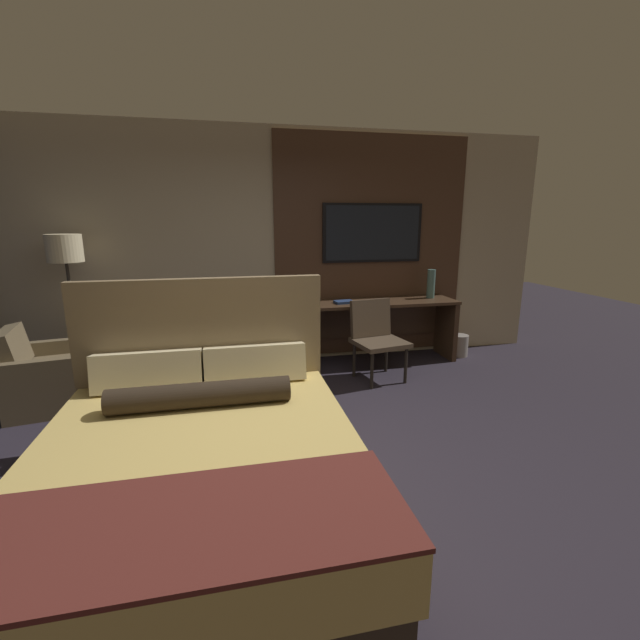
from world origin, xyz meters
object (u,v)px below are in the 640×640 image
(tv, at_px, (373,233))
(vase_tall, at_px, (431,284))
(armchair_by_window, at_px, (52,378))
(floor_lamp, at_px, (66,260))
(desk_chair, at_px, (376,333))
(waste_bin, at_px, (459,345))
(desk, at_px, (376,319))
(bed, at_px, (201,464))
(book, at_px, (344,302))

(tv, bearing_deg, vase_tall, -15.64)
(armchair_by_window, relative_size, floor_lamp, 0.57)
(tv, xyz_separation_m, desk_chair, (-0.21, -0.80, -1.07))
(tv, relative_size, waste_bin, 4.55)
(desk, bearing_deg, armchair_by_window, -170.00)
(waste_bin, bearing_deg, desk, 176.36)
(tv, bearing_deg, bed, -126.04)
(book, xyz_separation_m, waste_bin, (1.58, 0.01, -0.65))
(desk, height_order, tv, tv)
(desk, distance_m, desk_chair, 0.61)
(tv, height_order, armchair_by_window, tv)
(desk, bearing_deg, waste_bin, -3.64)
(desk_chair, height_order, floor_lamp, floor_lamp)
(bed, bearing_deg, waste_bin, 38.09)
(tv, xyz_separation_m, waste_bin, (1.13, -0.30, -1.44))
(tv, bearing_deg, desk_chair, -104.84)
(tv, height_order, waste_bin, tv)
(book, relative_size, waste_bin, 0.85)
(desk_chair, height_order, armchair_by_window, desk_chair)
(vase_tall, bearing_deg, armchair_by_window, -171.40)
(vase_tall, xyz_separation_m, book, (-1.17, -0.11, -0.17))
(desk, relative_size, waste_bin, 6.95)
(book, bearing_deg, bed, -122.54)
(vase_tall, distance_m, waste_bin, 0.91)
(desk, distance_m, floor_lamp, 3.49)
(floor_lamp, bearing_deg, armchair_by_window, -99.15)
(bed, height_order, book, bed)
(bed, relative_size, desk, 1.09)
(floor_lamp, height_order, waste_bin, floor_lamp)
(tv, relative_size, desk_chair, 1.46)
(floor_lamp, bearing_deg, vase_tall, 1.42)
(book, bearing_deg, vase_tall, 5.24)
(book, bearing_deg, desk, 10.80)
(desk, distance_m, waste_bin, 1.20)
(bed, bearing_deg, book, 57.46)
(desk_chair, xyz_separation_m, waste_bin, (1.34, 0.50, -0.37))
(desk, distance_m, book, 0.52)
(floor_lamp, bearing_deg, bed, -60.56)
(bed, height_order, waste_bin, bed)
(bed, bearing_deg, desk, 51.61)
(tv, bearing_deg, floor_lamp, -174.86)
(floor_lamp, relative_size, vase_tall, 4.43)
(bed, xyz_separation_m, armchair_by_window, (-1.47, 1.92, -0.05))
(waste_bin, bearing_deg, tv, 165.29)
(waste_bin, bearing_deg, armchair_by_window, -173.31)
(desk_chair, xyz_separation_m, floor_lamp, (-3.18, 0.49, 0.82))
(bed, xyz_separation_m, waste_bin, (3.14, 2.46, -0.18))
(vase_tall, bearing_deg, book, -174.76)
(desk_chair, relative_size, book, 3.68)
(bed, height_order, tv, tv)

